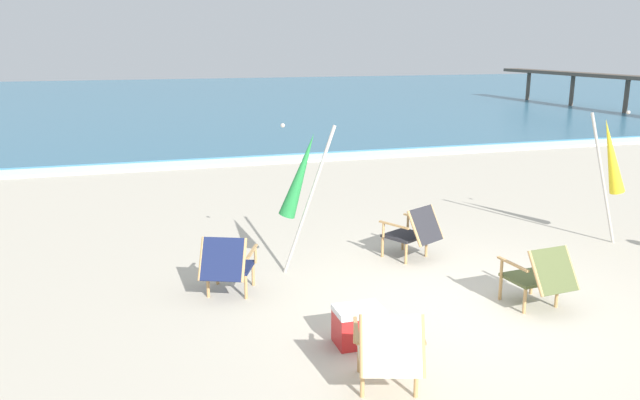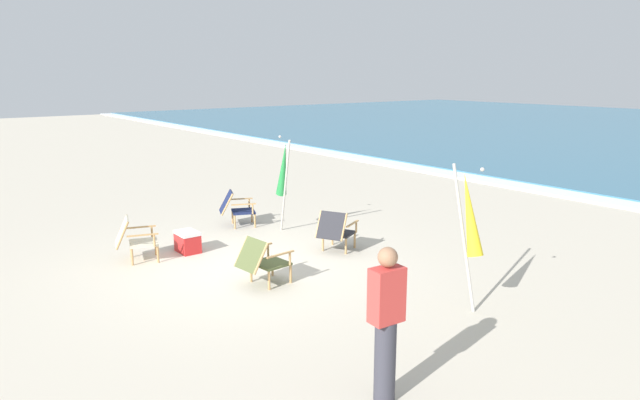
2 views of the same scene
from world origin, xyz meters
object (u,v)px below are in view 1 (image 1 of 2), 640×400
(cooler_box, at_px, (359,325))
(beach_chair_far_center, at_px, (389,349))
(umbrella_furled_yellow, at_px, (611,158))
(beach_chair_front_right, at_px, (414,231))
(beach_chair_back_right, at_px, (227,264))
(umbrella_furled_green, at_px, (301,177))
(beach_chair_back_left, at_px, (540,275))

(cooler_box, bearing_deg, beach_chair_far_center, -94.69)
(cooler_box, bearing_deg, umbrella_furled_yellow, 23.14)
(beach_chair_front_right, xyz_separation_m, beach_chair_far_center, (-1.74, -3.18, 0.00))
(beach_chair_back_right, xyz_separation_m, umbrella_furled_yellow, (5.89, 0.42, 0.92))
(beach_chair_front_right, distance_m, umbrella_furled_green, 1.90)
(beach_chair_back_right, distance_m, umbrella_furled_green, 1.51)
(umbrella_furled_yellow, distance_m, cooler_box, 5.34)
(beach_chair_far_center, bearing_deg, beach_chair_back_left, 26.24)
(umbrella_furled_yellow, bearing_deg, beach_chair_front_right, 177.14)
(beach_chair_back_left, relative_size, umbrella_furled_yellow, 0.40)
(beach_chair_back_left, height_order, beach_chair_far_center, beach_chair_far_center)
(beach_chair_back_right, xyz_separation_m, beach_chair_back_left, (3.40, -1.43, -0.00))
(beach_chair_far_center, height_order, umbrella_furled_green, umbrella_furled_green)
(umbrella_furled_green, height_order, cooler_box, umbrella_furled_green)
(beach_chair_far_center, xyz_separation_m, umbrella_furled_yellow, (4.88, 3.02, 0.92))
(beach_chair_back_right, height_order, beach_chair_back_left, beach_chair_back_right)
(beach_chair_back_right, height_order, cooler_box, beach_chair_back_right)
(beach_chair_front_right, height_order, umbrella_furled_yellow, umbrella_furled_yellow)
(beach_chair_far_center, height_order, umbrella_furled_yellow, umbrella_furled_yellow)
(cooler_box, bearing_deg, beach_chair_back_right, 123.82)
(beach_chair_back_left, xyz_separation_m, cooler_box, (-2.30, -0.20, -0.22))
(umbrella_furled_green, bearing_deg, beach_chair_front_right, 1.02)
(beach_chair_far_center, distance_m, umbrella_furled_yellow, 5.81)
(beach_chair_front_right, xyz_separation_m, cooler_box, (-1.66, -2.21, -0.22))
(beach_chair_back_left, relative_size, beach_chair_front_right, 0.89)
(beach_chair_far_center, relative_size, umbrella_furled_yellow, 0.42)
(beach_chair_far_center, bearing_deg, beach_chair_back_right, 111.27)
(beach_chair_back_right, xyz_separation_m, beach_chair_front_right, (2.75, 0.58, 0.00))
(beach_chair_back_left, bearing_deg, umbrella_furled_green, 139.60)
(beach_chair_back_right, relative_size, umbrella_furled_yellow, 0.45)
(beach_chair_far_center, relative_size, cooler_box, 1.75)
(beach_chair_back_right, bearing_deg, beach_chair_front_right, 11.83)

